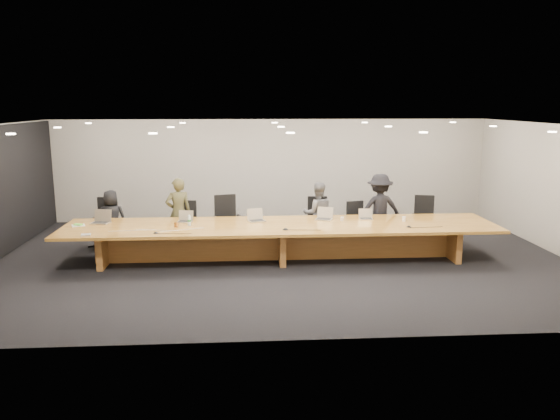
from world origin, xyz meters
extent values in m
plane|color=black|center=(0.00, 0.00, 0.00)|extent=(12.00, 12.00, 0.00)
cube|color=beige|center=(0.00, 4.00, 1.40)|extent=(12.00, 0.02, 2.80)
cube|color=brown|center=(0.00, 0.00, 0.72)|extent=(9.00, 1.80, 0.06)
cube|color=brown|center=(0.00, 0.00, 0.34)|extent=(7.65, 0.15, 0.69)
cube|color=brown|center=(-3.60, 0.00, 0.34)|extent=(0.12, 1.26, 0.69)
cube|color=brown|center=(0.00, 0.00, 0.34)|extent=(0.12, 1.26, 0.69)
cube|color=brown|center=(3.60, 0.00, 0.34)|extent=(0.12, 1.26, 0.69)
imported|color=black|center=(-3.76, 1.21, 0.66)|extent=(0.68, 0.47, 1.33)
imported|color=#3C3A21|center=(-2.25, 1.17, 0.80)|extent=(0.66, 0.53, 1.59)
imported|color=#555557|center=(0.94, 1.22, 0.73)|extent=(0.73, 0.59, 1.45)
imported|color=black|center=(2.38, 1.18, 0.82)|extent=(1.08, 0.64, 1.64)
cylinder|color=silver|center=(-1.90, 0.04, 0.85)|extent=(0.07, 0.07, 0.21)
cylinder|color=brown|center=(-2.16, -0.09, 0.80)|extent=(0.09, 0.09, 0.10)
cone|color=silver|center=(1.34, 0.26, 0.79)|extent=(0.09, 0.09, 0.08)
cone|color=white|center=(2.65, 0.15, 0.80)|extent=(0.10, 0.10, 0.09)
cube|color=silver|center=(-4.19, 0.17, 0.76)|extent=(0.31, 0.28, 0.02)
cube|color=#57BF33|center=(-4.19, 0.16, 0.78)|extent=(0.19, 0.15, 0.03)
cube|color=silver|center=(-3.80, -0.70, 0.76)|extent=(0.20, 0.17, 0.03)
cone|color=black|center=(-2.49, -0.61, 0.76)|extent=(0.14, 0.14, 0.03)
cone|color=black|center=(0.06, -0.48, 0.77)|extent=(0.15, 0.15, 0.03)
cone|color=black|center=(2.59, -0.41, 0.76)|extent=(0.15, 0.15, 0.03)
camera|label=1|loc=(-0.77, -11.07, 3.26)|focal=35.00mm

